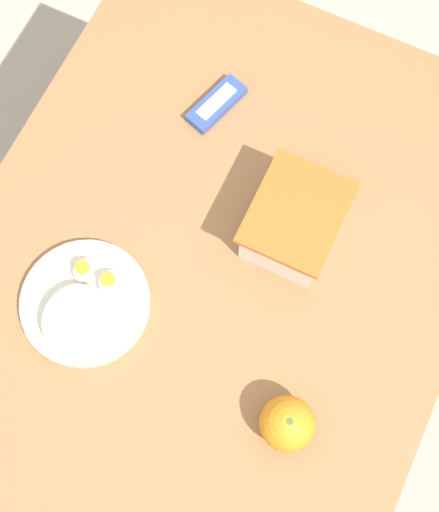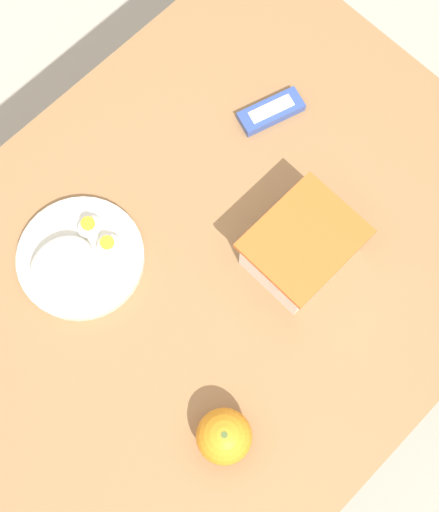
{
  "view_description": "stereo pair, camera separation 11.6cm",
  "coord_description": "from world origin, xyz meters",
  "px_view_note": "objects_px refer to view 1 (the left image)",
  "views": [
    {
      "loc": [
        0.26,
        0.16,
        1.91
      ],
      "look_at": [
        -0.05,
        0.01,
        0.8
      ],
      "focal_mm": 50.0,
      "sensor_mm": 36.0,
      "label": 1
    },
    {
      "loc": [
        0.19,
        0.25,
        1.91
      ],
      "look_at": [
        -0.05,
        0.01,
        0.8
      ],
      "focal_mm": 50.0,
      "sensor_mm": 36.0,
      "label": 2
    }
  ],
  "objects_px": {
    "rice_plate": "(82,306)",
    "food_container": "(294,223)",
    "orange_fruit": "(287,424)",
    "candy_bar": "(216,104)"
  },
  "relations": [
    {
      "from": "orange_fruit",
      "to": "candy_bar",
      "type": "relative_size",
      "value": 0.68
    },
    {
      "from": "food_container",
      "to": "candy_bar",
      "type": "xyz_separation_m",
      "value": [
        -0.16,
        -0.22,
        -0.03
      ]
    },
    {
      "from": "orange_fruit",
      "to": "rice_plate",
      "type": "height_order",
      "value": "orange_fruit"
    },
    {
      "from": "rice_plate",
      "to": "candy_bar",
      "type": "relative_size",
      "value": 1.7
    },
    {
      "from": "food_container",
      "to": "rice_plate",
      "type": "xyz_separation_m",
      "value": [
        0.27,
        -0.25,
        -0.02
      ]
    },
    {
      "from": "food_container",
      "to": "rice_plate",
      "type": "bearing_deg",
      "value": -43.37
    },
    {
      "from": "rice_plate",
      "to": "food_container",
      "type": "bearing_deg",
      "value": 136.63
    },
    {
      "from": "orange_fruit",
      "to": "candy_bar",
      "type": "bearing_deg",
      "value": -143.57
    },
    {
      "from": "orange_fruit",
      "to": "rice_plate",
      "type": "relative_size",
      "value": 0.4
    },
    {
      "from": "candy_bar",
      "to": "food_container",
      "type": "bearing_deg",
      "value": 53.73
    }
  ]
}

